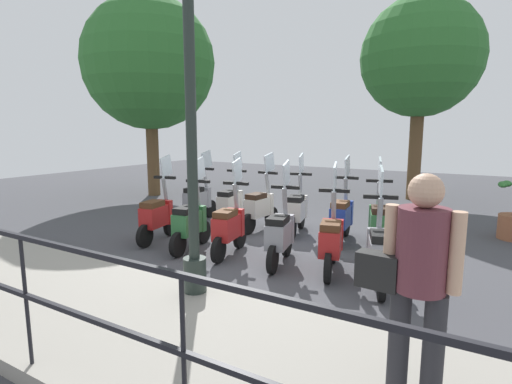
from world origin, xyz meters
TOP-DOWN VIEW (x-y plane):
  - ground_plane at (0.00, 0.00)m, footprint 28.00×28.00m
  - promenade_walkway at (-3.15, 0.00)m, footprint 2.20×20.00m
  - fence_railing at (-4.20, 0.00)m, footprint 0.04×16.03m
  - lamp_post_near at (-2.40, -0.21)m, footprint 0.26×0.90m
  - pedestrian_with_bag at (-3.16, -2.69)m, footprint 0.34×0.65m
  - tree_large at (3.00, 5.76)m, footprint 3.83×3.83m
  - tree_distant at (6.21, -1.19)m, footprint 3.25×3.25m
  - scooter_near_0 at (-0.84, -1.93)m, footprint 1.20×0.55m
  - scooter_near_1 at (-0.63, -1.21)m, footprint 1.21×0.52m
  - scooter_near_2 at (-0.69, -0.44)m, footprint 1.22×0.49m
  - scooter_near_3 at (-0.71, 0.46)m, footprint 1.23×0.47m
  - scooter_near_4 at (-0.81, 1.17)m, footprint 1.23×0.46m
  - scooter_near_5 at (-0.70, 2.01)m, footprint 1.22×0.48m
  - scooter_far_0 at (0.80, -1.52)m, footprint 1.20×0.54m
  - scooter_far_1 at (0.94, -0.84)m, footprint 1.23×0.44m
  - scooter_far_2 at (1.07, 0.09)m, footprint 1.22×0.50m
  - scooter_far_3 at (0.94, 0.84)m, footprint 1.23×0.44m
  - scooter_far_4 at (0.94, 1.54)m, footprint 1.23×0.44m
  - scooter_far_5 at (0.94, 2.40)m, footprint 1.23×0.44m

SIDE VIEW (x-z plane):
  - ground_plane at x=0.00m, z-range 0.00..0.00m
  - promenade_walkway at x=-3.15m, z-range 0.00..0.15m
  - scooter_near_0 at x=-0.84m, z-range -0.29..1.25m
  - scooter_near_1 at x=-0.63m, z-range -0.29..1.25m
  - scooter_near_2 at x=-0.69m, z-range -0.29..1.25m
  - scooter_near_3 at x=-0.71m, z-range -0.29..1.25m
  - scooter_near_4 at x=-0.81m, z-range -0.29..1.25m
  - scooter_near_5 at x=-0.70m, z-range -0.29..1.25m
  - scooter_far_0 at x=0.80m, z-range -0.29..1.25m
  - scooter_far_1 at x=0.94m, z-range -0.29..1.25m
  - scooter_far_2 at x=1.07m, z-range -0.29..1.25m
  - scooter_far_3 at x=0.94m, z-range -0.29..1.25m
  - scooter_far_4 at x=0.94m, z-range -0.29..1.25m
  - scooter_far_5 at x=0.94m, z-range -0.29..1.25m
  - fence_railing at x=-4.20m, z-range 0.37..1.44m
  - pedestrian_with_bag at x=-3.16m, z-range 0.28..1.87m
  - lamp_post_near at x=-2.40m, z-range -0.09..3.92m
  - tree_large at x=3.00m, z-range 0.97..6.78m
  - tree_distant at x=6.21m, z-range 1.13..6.70m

